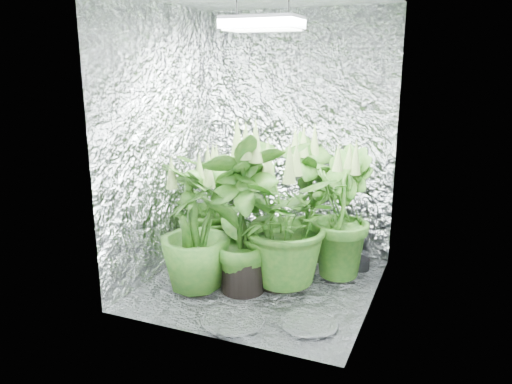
{
  "coord_description": "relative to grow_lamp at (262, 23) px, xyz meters",
  "views": [
    {
      "loc": [
        1.26,
        -3.14,
        1.59
      ],
      "look_at": [
        -0.04,
        0.0,
        0.7
      ],
      "focal_mm": 35.0,
      "sensor_mm": 36.0,
      "label": 1
    }
  ],
  "objects": [
    {
      "name": "ground",
      "position": [
        0.0,
        0.0,
        -1.83
      ],
      "size": [
        1.6,
        1.6,
        0.0
      ],
      "primitive_type": "plane",
      "color": "white",
      "rests_on": "ground"
    },
    {
      "name": "walls",
      "position": [
        0.0,
        0.0,
        -0.83
      ],
      "size": [
        1.62,
        1.62,
        2.0
      ],
      "color": "white",
      "rests_on": "ground"
    },
    {
      "name": "grow_lamp",
      "position": [
        0.0,
        0.0,
        0.0
      ],
      "size": [
        0.5,
        0.3,
        0.22
      ],
      "color": "gray",
      "rests_on": "ceiling"
    },
    {
      "name": "plant_a",
      "position": [
        -0.58,
        0.35,
        -1.37
      ],
      "size": [
        0.98,
        0.98,
        0.96
      ],
      "rotation": [
        0.0,
        0.0,
        5.99
      ],
      "color": "black",
      "rests_on": "ground"
    },
    {
      "name": "plant_b",
      "position": [
        0.17,
        0.63,
        -1.31
      ],
      "size": [
        0.75,
        0.75,
        1.11
      ],
      "rotation": [
        0.0,
        0.0,
        0.95
      ],
      "color": "black",
      "rests_on": "ground"
    },
    {
      "name": "plant_c",
      "position": [
        0.48,
        0.35,
        -1.34
      ],
      "size": [
        0.71,
        0.71,
        1.05
      ],
      "rotation": [
        0.0,
        0.0,
        2.04
      ],
      "color": "black",
      "rests_on": "ground"
    },
    {
      "name": "plant_d",
      "position": [
        -0.4,
        -0.27,
        -1.37
      ],
      "size": [
        0.68,
        0.68,
        0.99
      ],
      "rotation": [
        0.0,
        0.0,
        2.68
      ],
      "color": "black",
      "rests_on": "ground"
    },
    {
      "name": "plant_e",
      "position": [
        0.13,
        0.02,
        -1.32
      ],
      "size": [
        0.95,
        0.95,
        1.07
      ],
      "rotation": [
        0.0,
        0.0,
        3.05
      ],
      "color": "black",
      "rests_on": "ground"
    },
    {
      "name": "plant_f",
      "position": [
        -0.08,
        -0.15,
        -1.26
      ],
      "size": [
        0.83,
        0.83,
        1.22
      ],
      "rotation": [
        0.0,
        0.0,
        3.93
      ],
      "color": "black",
      "rests_on": "ground"
    },
    {
      "name": "circulation_fan",
      "position": [
        0.58,
        0.55,
        -1.66
      ],
      "size": [
        0.15,
        0.34,
        0.39
      ],
      "rotation": [
        0.0,
        0.0,
        -0.01
      ],
      "color": "black",
      "rests_on": "ground"
    },
    {
      "name": "plant_label",
      "position": [
        -0.34,
        -0.3,
        -1.53
      ],
      "size": [
        0.05,
        0.03,
        0.08
      ],
      "primitive_type": "cube",
      "rotation": [
        -0.21,
        0.0,
        0.1
      ],
      "color": "white",
      "rests_on": "plant_d"
    }
  ]
}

